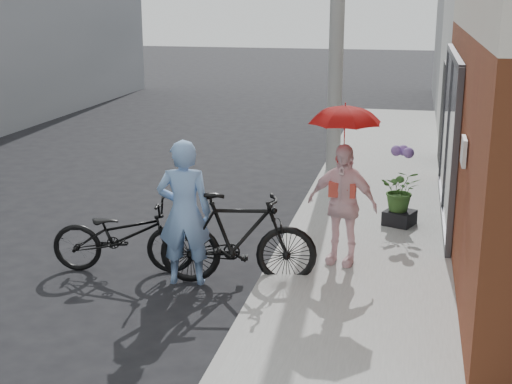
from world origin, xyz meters
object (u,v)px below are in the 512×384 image
(bike_right, at_px, (238,239))
(planter, at_px, (399,218))
(kimono_woman, at_px, (342,204))
(bike_left, at_px, (124,235))
(officer, at_px, (184,213))

(bike_right, relative_size, planter, 4.74)
(kimono_woman, xyz_separation_m, planter, (0.70, 1.76, -0.67))
(bike_left, height_order, planter, bike_left)
(officer, distance_m, kimono_woman, 2.00)
(officer, relative_size, bike_left, 0.98)
(bike_right, bearing_deg, officer, 89.97)
(kimono_woman, bearing_deg, bike_left, -153.63)
(officer, xyz_separation_m, kimono_woman, (1.83, 0.80, -0.01))
(officer, xyz_separation_m, bike_left, (-0.89, 0.18, -0.42))
(officer, xyz_separation_m, bike_right, (0.64, 0.12, -0.33))
(bike_right, bearing_deg, kimono_woman, -70.82)
(officer, bearing_deg, bike_right, -179.92)
(officer, distance_m, planter, 3.66)
(kimono_woman, bearing_deg, planter, 81.96)
(officer, distance_m, bike_left, 1.00)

